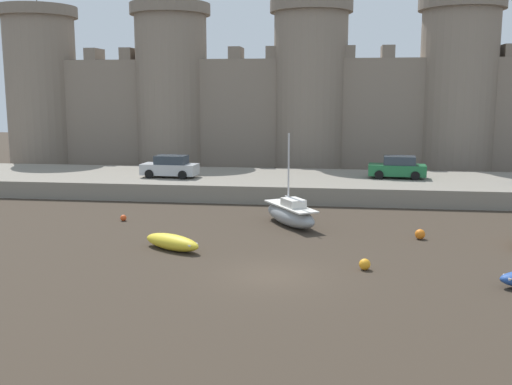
% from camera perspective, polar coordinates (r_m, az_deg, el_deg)
% --- Properties ---
extents(ground_plane, '(160.00, 160.00, 0.00)m').
position_cam_1_polar(ground_plane, '(24.93, 1.48, -7.87)').
color(ground_plane, '#382D23').
extents(quay_road, '(63.84, 10.00, 1.21)m').
position_cam_1_polar(quay_road, '(44.57, 4.36, 0.71)').
color(quay_road, gray).
rests_on(quay_road, ground).
extents(castle, '(59.24, 7.40, 18.40)m').
position_cam_1_polar(castle, '(55.47, 5.17, 9.11)').
color(castle, gray).
rests_on(castle, ground).
extents(rowboat_midflat_left, '(3.38, 2.49, 0.75)m').
position_cam_1_polar(rowboat_midflat_left, '(28.93, -8.00, -4.67)').
color(rowboat_midflat_left, yellow).
rests_on(rowboat_midflat_left, ground).
extents(sailboat_foreground_right, '(3.86, 4.97, 5.19)m').
position_cam_1_polar(sailboat_foreground_right, '(33.80, 3.29, -2.06)').
color(sailboat_foreground_right, gray).
rests_on(sailboat_foreground_right, ground).
extents(mooring_buoy_near_shore, '(0.36, 0.36, 0.36)m').
position_cam_1_polar(mooring_buoy_near_shore, '(35.86, -12.52, -2.37)').
color(mooring_buoy_near_shore, '#E04C1E').
rests_on(mooring_buoy_near_shore, ground).
extents(mooring_buoy_off_centre, '(0.52, 0.52, 0.52)m').
position_cam_1_polar(mooring_buoy_off_centre, '(31.85, 15.36, -3.85)').
color(mooring_buoy_off_centre, orange).
rests_on(mooring_buoy_off_centre, ground).
extents(mooring_buoy_mid_mud, '(0.49, 0.49, 0.49)m').
position_cam_1_polar(mooring_buoy_mid_mud, '(25.97, 10.32, -6.74)').
color(mooring_buoy_mid_mud, orange).
rests_on(mooring_buoy_mid_mud, ground).
extents(car_quay_centre_east, '(4.21, 2.09, 1.62)m').
position_cam_1_polar(car_quay_centre_east, '(44.92, 13.34, 2.33)').
color(car_quay_centre_east, '#1E6638').
rests_on(car_quay_centre_east, quay_road).
extents(car_quay_centre_west, '(4.21, 2.09, 1.62)m').
position_cam_1_polar(car_quay_centre_west, '(44.60, -8.18, 2.44)').
color(car_quay_centre_west, '#B2B5B7').
rests_on(car_quay_centre_west, quay_road).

